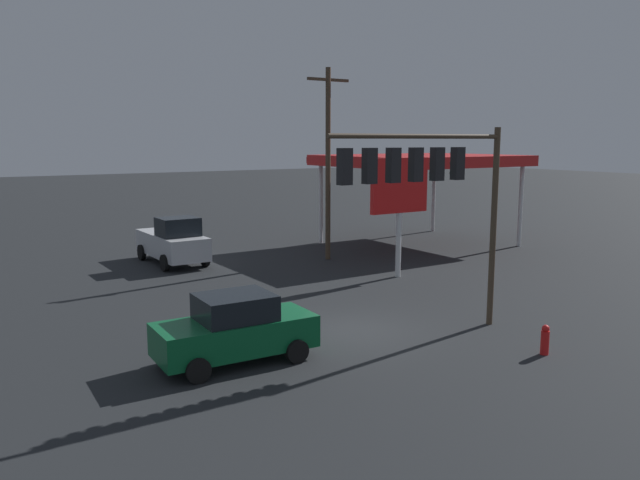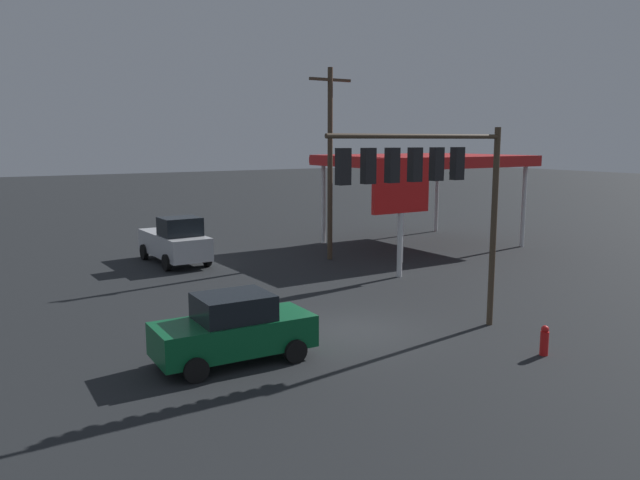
# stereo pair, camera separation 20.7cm
# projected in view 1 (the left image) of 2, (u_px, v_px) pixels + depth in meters

# --- Properties ---
(ground_plane) EXTENTS (200.00, 200.00, 0.00)m
(ground_plane) POSITION_uv_depth(u_px,v_px,m) (353.00, 330.00, 20.28)
(ground_plane) COLOR black
(traffic_signal_assembly) EXTENTS (6.63, 0.43, 6.52)m
(traffic_signal_assembly) POSITION_uv_depth(u_px,v_px,m) (427.00, 177.00, 18.59)
(traffic_signal_assembly) COLOR #473828
(traffic_signal_assembly) RESTS_ON ground
(utility_pole) EXTENTS (2.40, 0.26, 9.67)m
(utility_pole) POSITION_uv_depth(u_px,v_px,m) (328.00, 160.00, 31.54)
(utility_pole) COLOR #473828
(utility_pole) RESTS_ON ground
(gas_station_canopy) EXTENTS (10.24, 8.50, 5.25)m
(gas_station_canopy) POSITION_uv_depth(u_px,v_px,m) (420.00, 161.00, 36.12)
(gas_station_canopy) COLOR red
(gas_station_canopy) RESTS_ON ground
(price_sign) EXTENTS (3.06, 0.27, 5.34)m
(price_sign) POSITION_uv_depth(u_px,v_px,m) (399.00, 190.00, 27.58)
(price_sign) COLOR silver
(price_sign) RESTS_ON ground
(pickup_parked) EXTENTS (2.32, 5.23, 2.40)m
(pickup_parked) POSITION_uv_depth(u_px,v_px,m) (173.00, 242.00, 30.98)
(pickup_parked) COLOR silver
(pickup_parked) RESTS_ON ground
(sedan_far) EXTENTS (4.46, 2.19, 1.93)m
(sedan_far) POSITION_uv_depth(u_px,v_px,m) (235.00, 329.00, 17.21)
(sedan_far) COLOR #0C592D
(sedan_far) RESTS_ON ground
(fire_hydrant) EXTENTS (0.24, 0.24, 0.88)m
(fire_hydrant) POSITION_uv_depth(u_px,v_px,m) (545.00, 340.00, 17.90)
(fire_hydrant) COLOR red
(fire_hydrant) RESTS_ON ground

